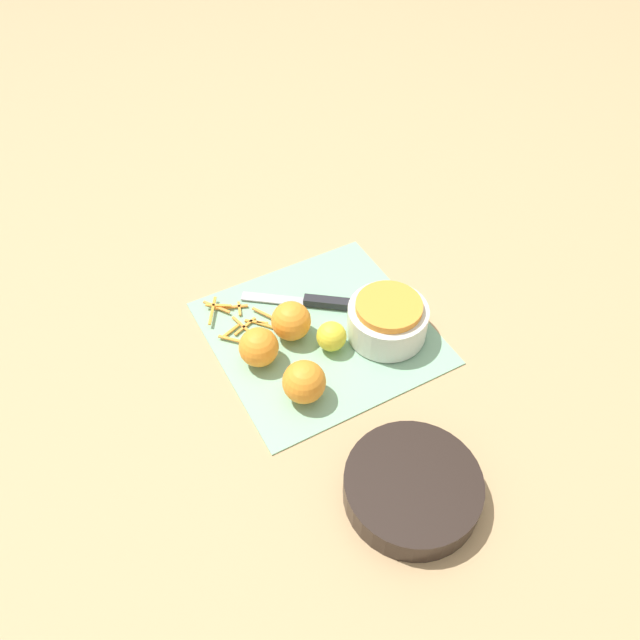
# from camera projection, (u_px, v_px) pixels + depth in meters

# --- Properties ---
(ground_plane) EXTENTS (4.00, 4.00, 0.00)m
(ground_plane) POSITION_uv_depth(u_px,v_px,m) (320.00, 333.00, 1.16)
(ground_plane) COLOR tan
(cutting_board) EXTENTS (0.38, 0.38, 0.01)m
(cutting_board) POSITION_uv_depth(u_px,v_px,m) (320.00, 332.00, 1.16)
(cutting_board) COLOR #84B793
(cutting_board) RESTS_ON ground_plane
(bowl_speckled) EXTENTS (0.15, 0.15, 0.08)m
(bowl_speckled) POSITION_uv_depth(u_px,v_px,m) (388.00, 319.00, 1.12)
(bowl_speckled) COLOR silver
(bowl_speckled) RESTS_ON cutting_board
(bowl_dark) EXTENTS (0.20, 0.20, 0.05)m
(bowl_dark) POSITION_uv_depth(u_px,v_px,m) (412.00, 488.00, 0.92)
(bowl_dark) COLOR black
(bowl_dark) RESTS_ON ground_plane
(knife) EXTENTS (0.20, 0.16, 0.02)m
(knife) POSITION_uv_depth(u_px,v_px,m) (322.00, 302.00, 1.20)
(knife) COLOR #232328
(knife) RESTS_ON cutting_board
(orange_left) EXTENTS (0.07, 0.07, 0.07)m
(orange_left) POSITION_uv_depth(u_px,v_px,m) (304.00, 382.00, 1.03)
(orange_left) COLOR orange
(orange_left) RESTS_ON cutting_board
(orange_right) EXTENTS (0.07, 0.07, 0.07)m
(orange_right) POSITION_uv_depth(u_px,v_px,m) (291.00, 321.00, 1.12)
(orange_right) COLOR orange
(orange_right) RESTS_ON cutting_board
(orange_back) EXTENTS (0.07, 0.07, 0.07)m
(orange_back) POSITION_uv_depth(u_px,v_px,m) (259.00, 347.00, 1.08)
(orange_back) COLOR orange
(orange_back) RESTS_ON cutting_board
(lemon) EXTENTS (0.05, 0.05, 0.05)m
(lemon) POSITION_uv_depth(u_px,v_px,m) (329.00, 337.00, 1.11)
(lemon) COLOR yellow
(lemon) RESTS_ON cutting_board
(peel_pile) EXTENTS (0.13, 0.13, 0.01)m
(peel_pile) POSITION_uv_depth(u_px,v_px,m) (237.00, 318.00, 1.17)
(peel_pile) COLOR orange
(peel_pile) RESTS_ON cutting_board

